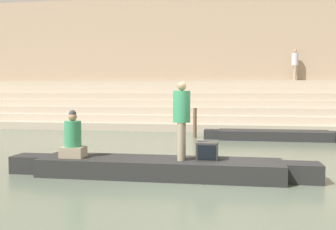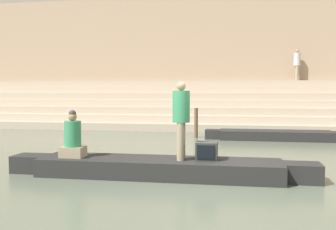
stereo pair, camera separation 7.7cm
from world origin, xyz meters
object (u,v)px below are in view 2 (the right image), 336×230
object	(u,v)px
rowboat_main	(158,167)
tv_set	(207,151)
person_standing	(181,115)
person_rowing	(73,139)
moored_boat_shore	(275,135)
mooring_post	(196,123)
person_on_steps	(297,63)

from	to	relation	value
rowboat_main	tv_set	world-z (taller)	tv_set
person_standing	person_rowing	bearing A→B (deg)	-174.83
moored_boat_shore	person_rowing	bearing A→B (deg)	-124.58
person_standing	moored_boat_shore	xyz separation A→B (m)	(2.66, 7.21, -1.18)
rowboat_main	moored_boat_shore	bearing A→B (deg)	66.12
tv_set	mooring_post	bearing A→B (deg)	98.71
person_standing	person_rowing	world-z (taller)	person_standing
rowboat_main	person_standing	xyz separation A→B (m)	(0.51, -0.03, 1.16)
person_rowing	tv_set	xyz separation A→B (m)	(3.02, 0.21, -0.23)
moored_boat_shore	mooring_post	distance (m)	3.14
person_rowing	person_on_steps	bearing A→B (deg)	49.64
rowboat_main	moored_boat_shore	size ratio (longest dim) A/B	1.27
rowboat_main	person_standing	size ratio (longest dim) A/B	4.03
moored_boat_shore	person_standing	bearing A→B (deg)	-109.72
rowboat_main	person_rowing	size ratio (longest dim) A/B	6.41
mooring_post	person_on_steps	distance (m)	9.12
moored_boat_shore	person_on_steps	xyz separation A→B (m)	(1.78, 7.32, 3.28)
rowboat_main	tv_set	distance (m)	1.13
person_standing	tv_set	xyz separation A→B (m)	(0.55, 0.13, -0.78)
mooring_post	person_standing	bearing A→B (deg)	-86.54
person_standing	moored_boat_shore	distance (m)	7.78
tv_set	moored_boat_shore	size ratio (longest dim) A/B	0.09
rowboat_main	tv_set	xyz separation A→B (m)	(1.06, 0.10, 0.38)
person_standing	person_rowing	xyz separation A→B (m)	(-2.47, -0.08, -0.56)
person_standing	tv_set	world-z (taller)	person_standing
person_standing	person_rowing	distance (m)	2.53
person_rowing	mooring_post	world-z (taller)	person_rowing
rowboat_main	moored_boat_shore	xyz separation A→B (m)	(3.17, 7.18, -0.02)
mooring_post	person_on_steps	size ratio (longest dim) A/B	0.70
person_standing	tv_set	distance (m)	0.96
rowboat_main	tv_set	bearing A→B (deg)	5.22
person_rowing	rowboat_main	bearing A→B (deg)	-11.77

